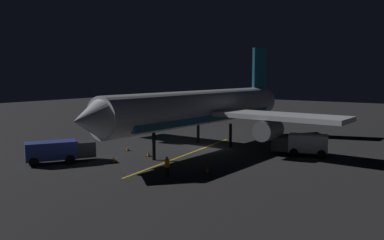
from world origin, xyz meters
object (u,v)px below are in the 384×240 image
at_px(traffic_cone_near_right, 128,149).
at_px(traffic_cone_near_left, 114,160).
at_px(catering_truck, 302,144).
at_px(ground_crew_worker, 167,167).
at_px(baggage_truck, 58,151).
at_px(traffic_cone_under_wing, 149,154).
at_px(traffic_cone_far, 207,170).
at_px(airliner, 205,109).

bearing_deg(traffic_cone_near_right, traffic_cone_near_left, 121.29).
height_order(catering_truck, ground_crew_worker, catering_truck).
xyz_separation_m(baggage_truck, ground_crew_worker, (-12.02, -1.91, -0.27)).
bearing_deg(catering_truck, traffic_cone_under_wing, 36.82).
height_order(traffic_cone_near_left, traffic_cone_under_wing, same).
xyz_separation_m(traffic_cone_near_left, traffic_cone_near_right, (3.15, -5.19, 0.00)).
relative_size(baggage_truck, traffic_cone_far, 12.04).
height_order(airliner, baggage_truck, airliner).
bearing_deg(ground_crew_worker, traffic_cone_under_wing, -38.56).
height_order(airliner, traffic_cone_far, airliner).
xyz_separation_m(airliner, traffic_cone_near_right, (5.97, 6.81, -4.35)).
bearing_deg(traffic_cone_near_left, traffic_cone_far, -169.60).
distance_m(catering_truck, ground_crew_worker, 16.44).
bearing_deg(traffic_cone_near_right, airliner, -131.21).
xyz_separation_m(traffic_cone_near_right, traffic_cone_under_wing, (-4.01, 0.99, 0.00)).
xyz_separation_m(airliner, catering_truck, (-11.07, -1.95, -3.42)).
relative_size(airliner, traffic_cone_near_left, 67.29).
distance_m(baggage_truck, ground_crew_worker, 12.18).
xyz_separation_m(baggage_truck, catering_truck, (-18.17, -17.16, 0.03)).
bearing_deg(traffic_cone_near_left, airliner, -103.20).
bearing_deg(catering_truck, traffic_cone_near_right, 27.22).
height_order(ground_crew_worker, traffic_cone_far, ground_crew_worker).
relative_size(airliner, traffic_cone_near_right, 67.29).
distance_m(traffic_cone_near_left, traffic_cone_far, 9.94).
xyz_separation_m(ground_crew_worker, traffic_cone_under_wing, (6.89, -5.49, -0.64)).
xyz_separation_m(airliner, baggage_truck, (7.10, 15.21, -3.45)).
bearing_deg(baggage_truck, traffic_cone_near_right, -97.67).
bearing_deg(traffic_cone_far, ground_crew_worker, 56.58).
distance_m(traffic_cone_near_right, traffic_cone_under_wing, 4.13).
bearing_deg(ground_crew_worker, baggage_truck, 9.02).
distance_m(baggage_truck, traffic_cone_far, 14.95).
xyz_separation_m(ground_crew_worker, traffic_cone_near_right, (10.89, -6.48, -0.64)).
bearing_deg(catering_truck, airliner, 9.99).
bearing_deg(traffic_cone_under_wing, airliner, -104.10).
distance_m(traffic_cone_near_left, traffic_cone_near_right, 6.07).
relative_size(traffic_cone_under_wing, traffic_cone_far, 1.00).
distance_m(traffic_cone_near_right, traffic_cone_far, 13.37).
height_order(baggage_truck, traffic_cone_near_left, baggage_truck).
height_order(airliner, traffic_cone_near_left, airliner).
height_order(ground_crew_worker, traffic_cone_near_right, ground_crew_worker).
relative_size(ground_crew_worker, traffic_cone_under_wing, 3.16).
height_order(airliner, traffic_cone_under_wing, airliner).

